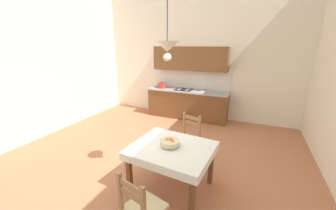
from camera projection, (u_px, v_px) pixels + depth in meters
The scene contains 9 objects.
ground_plane at pixel (148, 166), 3.91m from camera, with size 6.70×6.84×0.10m, color #B7704C.
wall_back at pixel (197, 49), 6.06m from camera, with size 6.70×0.12×4.24m, color silver.
wall_left at pixel (25, 51), 4.47m from camera, with size 0.12×6.84×4.24m, color silver.
kitchen_cabinetry at pixel (188, 91), 6.19m from camera, with size 2.51×0.63×2.20m.
dining_table at pixel (172, 154), 3.06m from camera, with size 1.28×1.13×0.75m.
dining_chair_kitchen_side at pixel (188, 139), 3.97m from camera, with size 0.51×0.51×0.93m.
dining_chair_camera_side at pixel (141, 209), 2.26m from camera, with size 0.51×0.51×0.93m.
fruit_bowl at pixel (170, 142), 3.03m from camera, with size 0.30×0.30×0.12m.
pendant_lamp at pixel (167, 47), 2.64m from camera, with size 0.32×0.32×0.81m.
Camera 1 is at (1.72, -2.94, 2.25)m, focal length 21.16 mm.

